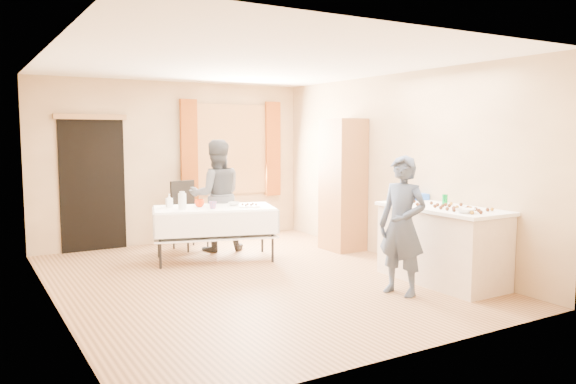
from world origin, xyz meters
TOP-DOWN VIEW (x-y plane):
  - floor at (0.00, 0.00)m, footprint 4.50×5.50m
  - ceiling at (0.00, 0.00)m, footprint 4.50×5.50m
  - wall_back at (0.00, 2.76)m, footprint 4.50×0.02m
  - wall_front at (0.00, -2.76)m, footprint 4.50×0.02m
  - wall_left at (-2.26, 0.00)m, footprint 0.02×5.50m
  - wall_right at (2.26, 0.00)m, footprint 0.02×5.50m
  - window_frame at (1.00, 2.72)m, footprint 1.32×0.06m
  - window_pane at (1.00, 2.71)m, footprint 1.20×0.02m
  - curtain_left at (0.22, 2.67)m, footprint 0.28×0.06m
  - curtain_right at (1.78, 2.67)m, footprint 0.28×0.06m
  - doorway at (-1.30, 2.73)m, footprint 0.95×0.04m
  - door_lintel at (-1.30, 2.70)m, footprint 1.05×0.06m
  - cabinet at (1.99, 0.86)m, footprint 0.50×0.60m
  - counter at (1.89, -1.28)m, footprint 0.76×1.59m
  - party_table at (0.02, 1.19)m, footprint 1.85×1.29m
  - chair at (-0.01, 2.11)m, footprint 0.53×0.53m
  - girl at (1.13, -1.42)m, footprint 0.77×0.69m
  - woman at (0.31, 1.78)m, footprint 1.12×1.03m
  - soda_can at (2.08, -1.13)m, footprint 0.08×0.08m
  - mixing_bowl at (1.70, -1.79)m, footprint 0.30×0.30m
  - foam_block at (1.82, -0.67)m, footprint 0.17×0.14m
  - blue_basket at (2.10, -0.59)m, footprint 0.33×0.25m
  - pitcher at (-0.45, 1.19)m, footprint 0.12×0.12m
  - cup_red at (-0.16, 1.30)m, footprint 0.23×0.23m
  - cup_rainbow at (-0.07, 1.04)m, footprint 0.16×0.16m
  - small_bowl at (0.32, 1.20)m, footprint 0.30×0.30m
  - pastry_tray at (0.45, 0.96)m, footprint 0.34×0.30m
  - bottle at (-0.52, 1.53)m, footprint 0.09×0.09m
  - cake_balls at (1.84, -1.46)m, footprint 0.53×1.15m

SIDE VIEW (x-z plane):
  - floor at x=0.00m, z-range -0.02..0.00m
  - chair at x=-0.01m, z-range -0.21..0.83m
  - party_table at x=0.02m, z-range 0.07..0.82m
  - counter at x=1.89m, z-range 0.00..0.91m
  - pastry_tray at x=0.45m, z-range 0.75..0.77m
  - girl at x=1.13m, z-range 0.00..1.54m
  - small_bowl at x=0.32m, z-range 0.75..0.80m
  - cup_rainbow at x=-0.07m, z-range 0.75..0.85m
  - cup_red at x=-0.16m, z-range 0.75..0.85m
  - woman at x=0.31m, z-range 0.00..1.68m
  - bottle at x=-0.52m, z-range 0.75..0.94m
  - pitcher at x=-0.45m, z-range 0.75..0.97m
  - cake_balls at x=1.84m, z-range 0.91..0.95m
  - mixing_bowl at x=1.70m, z-range 0.91..0.96m
  - foam_block at x=1.82m, z-range 0.91..0.99m
  - blue_basket at x=2.10m, z-range 0.91..0.99m
  - soda_can at x=2.08m, z-range 0.91..1.03m
  - cabinet at x=1.99m, z-range 0.00..1.99m
  - doorway at x=-1.30m, z-range 0.00..2.00m
  - wall_back at x=0.00m, z-range 0.00..2.60m
  - wall_front at x=0.00m, z-range 0.00..2.60m
  - wall_left at x=-2.26m, z-range 0.00..2.60m
  - wall_right at x=2.26m, z-range 0.00..2.60m
  - window_frame at x=1.00m, z-range 0.74..2.26m
  - window_pane at x=1.00m, z-range 0.80..2.20m
  - curtain_left at x=0.22m, z-range 0.67..2.33m
  - curtain_right at x=1.78m, z-range 0.67..2.33m
  - door_lintel at x=-1.30m, z-range 1.98..2.06m
  - ceiling at x=0.00m, z-range 2.60..2.62m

